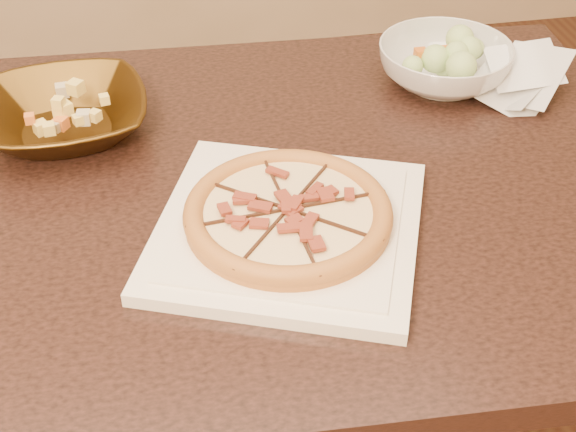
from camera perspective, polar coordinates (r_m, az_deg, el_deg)
name	(u,v)px	position (r m, az deg, el deg)	size (l,w,h in m)	color
dining_table	(212,248)	(1.16, -5.40, -2.29)	(1.32, 0.89, 0.75)	#371C17
plate	(288,228)	(0.99, 0.00, -0.88)	(0.41, 0.41, 0.02)	white
pizza	(288,214)	(0.98, 0.00, 0.18)	(0.26, 0.26, 0.03)	#BE6A28
bronze_bowl	(64,116)	(1.22, -15.62, 6.86)	(0.24, 0.24, 0.06)	#462F0F
mixed_dish	(57,90)	(1.20, -16.09, 8.62)	(0.09, 0.11, 0.03)	#C5B38C
salad_bowl	(444,64)	(1.33, 11.05, 10.54)	(0.21, 0.21, 0.07)	silver
salad	(448,35)	(1.30, 11.28, 12.52)	(0.08, 0.12, 0.04)	#D1E887
cling_film	(520,78)	(1.33, 16.21, 9.42)	(0.17, 0.14, 0.05)	silver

